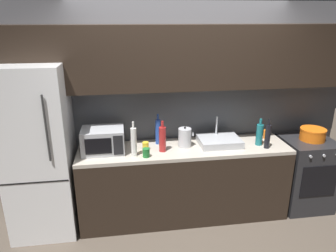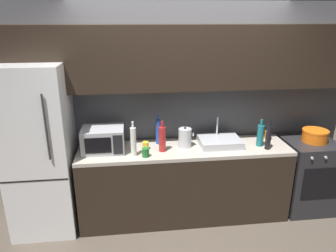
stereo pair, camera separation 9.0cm
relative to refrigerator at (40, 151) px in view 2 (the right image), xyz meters
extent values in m
cube|color=slate|center=(1.60, 0.40, 0.30)|extent=(4.18, 0.10, 2.50)
cube|color=#4C4F54|center=(1.60, 0.35, 0.25)|extent=(4.18, 0.01, 0.60)
cube|color=black|center=(1.60, 0.18, 0.95)|extent=(3.84, 0.34, 0.70)
cube|color=black|center=(1.60, 0.00, -0.52)|extent=(2.44, 0.60, 0.86)
cube|color=#B2A899|center=(1.60, 0.00, -0.07)|extent=(2.44, 0.60, 0.04)
cube|color=white|center=(0.00, 0.00, 0.00)|extent=(0.68, 0.66, 1.89)
cube|color=black|center=(0.00, -0.33, -0.19)|extent=(0.67, 0.00, 0.01)
cylinder|color=#333333|center=(0.19, -0.35, 0.38)|extent=(0.02, 0.02, 0.66)
cube|color=#232326|center=(3.15, 0.00, -0.50)|extent=(0.60, 0.60, 0.90)
cube|color=black|center=(3.15, -0.30, -0.45)|extent=(0.45, 0.01, 0.40)
cylinder|color=#B2B2B7|center=(2.99, -0.31, -0.12)|extent=(0.03, 0.02, 0.03)
cylinder|color=#B2B2B7|center=(3.15, -0.31, -0.12)|extent=(0.03, 0.02, 0.03)
cube|color=#A8AAAF|center=(0.68, 0.02, 0.09)|extent=(0.46, 0.34, 0.27)
cube|color=black|center=(0.64, -0.15, 0.09)|extent=(0.28, 0.01, 0.18)
cube|color=black|center=(0.85, -0.15, 0.09)|extent=(0.10, 0.01, 0.22)
cube|color=#ADAFB5|center=(2.02, 0.03, -0.01)|extent=(0.48, 0.38, 0.08)
cylinder|color=silver|center=(2.02, 0.16, 0.14)|extent=(0.02, 0.02, 0.22)
cylinder|color=#B7BABF|center=(1.60, 0.03, 0.06)|extent=(0.15, 0.15, 0.22)
sphere|color=black|center=(1.60, 0.03, 0.18)|extent=(0.02, 0.02, 0.02)
cone|color=#B7BABF|center=(1.70, 0.03, 0.11)|extent=(0.03, 0.03, 0.05)
cylinder|color=#19666B|center=(2.48, -0.05, 0.08)|extent=(0.08, 0.08, 0.25)
cylinder|color=#19666B|center=(2.48, -0.05, 0.24)|extent=(0.03, 0.03, 0.07)
cylinder|color=black|center=(2.53, -0.15, 0.09)|extent=(0.06, 0.06, 0.27)
cylinder|color=black|center=(2.53, -0.15, 0.26)|extent=(0.02, 0.02, 0.07)
cylinder|color=#A82323|center=(1.33, -0.07, 0.10)|extent=(0.08, 0.08, 0.28)
cylinder|color=#A82323|center=(1.33, -0.07, 0.27)|extent=(0.03, 0.03, 0.07)
cylinder|color=silver|center=(1.01, -0.15, 0.11)|extent=(0.06, 0.06, 0.32)
cylinder|color=silver|center=(1.01, -0.15, 0.31)|extent=(0.02, 0.02, 0.07)
cylinder|color=#234299|center=(1.31, 0.16, 0.10)|extent=(0.06, 0.06, 0.30)
cylinder|color=#234299|center=(1.31, 0.16, 0.28)|extent=(0.02, 0.02, 0.07)
cylinder|color=orange|center=(2.65, 0.13, 0.01)|extent=(0.08, 0.08, 0.11)
cylinder|color=#1E6B2D|center=(1.14, -0.20, 0.00)|extent=(0.08, 0.08, 0.10)
cylinder|color=gold|center=(1.15, 0.01, 0.00)|extent=(0.07, 0.07, 0.09)
cylinder|color=orange|center=(3.18, 0.00, 0.02)|extent=(0.30, 0.30, 0.13)
cylinder|color=orange|center=(3.18, 0.00, 0.09)|extent=(0.30, 0.30, 0.02)
camera|label=1|loc=(0.91, -3.29, 1.38)|focal=33.70mm
camera|label=2|loc=(1.00, -3.30, 1.38)|focal=33.70mm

